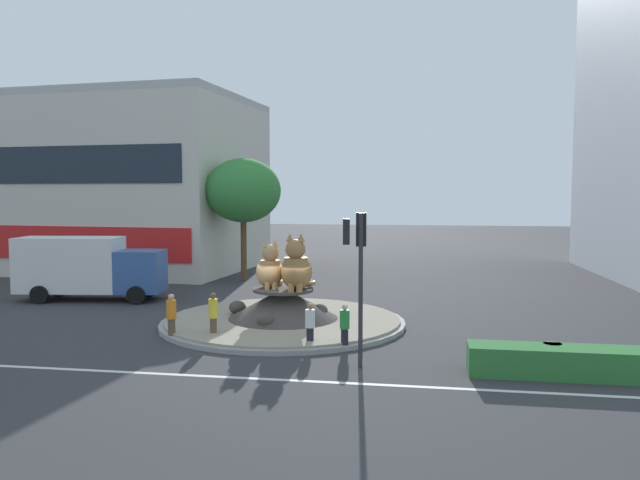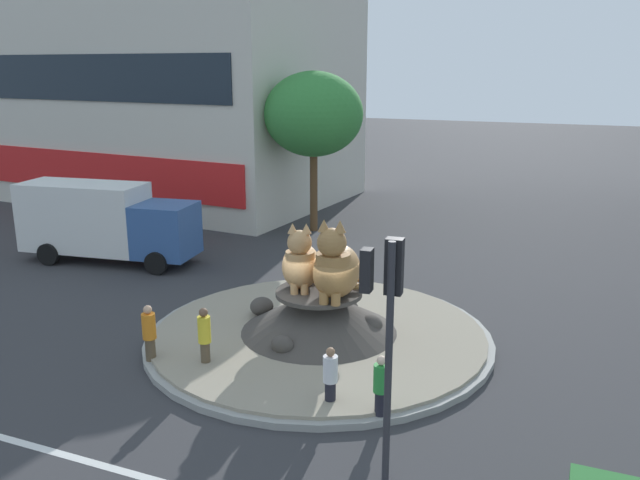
% 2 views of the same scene
% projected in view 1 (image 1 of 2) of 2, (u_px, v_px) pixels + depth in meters
% --- Properties ---
extents(ground_plane, '(160.00, 160.00, 0.00)m').
position_uv_depth(ground_plane, '(283.00, 324.00, 25.59)').
color(ground_plane, '#333335').
extents(lane_centreline, '(112.00, 0.20, 0.01)m').
position_uv_depth(lane_centreline, '(228.00, 377.00, 18.25)').
color(lane_centreline, silver).
rests_on(lane_centreline, ground).
extents(roundabout_island, '(10.13, 10.13, 1.52)m').
position_uv_depth(roundabout_island, '(283.00, 312.00, 25.55)').
color(roundabout_island, gray).
rests_on(roundabout_island, ground).
extents(cat_statue_calico, '(1.63, 2.24, 2.04)m').
position_uv_depth(cat_statue_calico, '(270.00, 270.00, 25.57)').
color(cat_statue_calico, tan).
rests_on(cat_statue_calico, roundabout_island).
extents(cat_statue_tabby, '(1.50, 2.41, 2.33)m').
position_uv_depth(cat_statue_tabby, '(297.00, 269.00, 25.02)').
color(cat_statue_tabby, '#9E703D').
rests_on(cat_statue_tabby, roundabout_island).
extents(traffic_light_mast, '(0.71, 0.56, 4.86)m').
position_uv_depth(traffic_light_mast, '(358.00, 254.00, 19.09)').
color(traffic_light_mast, '#2D2D33').
rests_on(traffic_light_mast, ground).
extents(shophouse_block, '(28.53, 15.23, 16.54)m').
position_uv_depth(shophouse_block, '(66.00, 185.00, 45.57)').
color(shophouse_block, beige).
rests_on(shophouse_block, ground).
extents(clipped_hedge_strip, '(5.12, 1.20, 0.90)m').
position_uv_depth(clipped_hedge_strip, '(556.00, 362.00, 18.28)').
color(clipped_hedge_strip, '#2D7033').
rests_on(clipped_hedge_strip, ground).
extents(broadleaf_tree_behind_island, '(5.68, 5.68, 9.08)m').
position_uv_depth(broadleaf_tree_behind_island, '(149.00, 175.00, 39.91)').
color(broadleaf_tree_behind_island, brown).
rests_on(broadleaf_tree_behind_island, ground).
extents(second_tree_near_tower, '(4.66, 4.66, 7.60)m').
position_uv_depth(second_tree_near_tower, '(243.00, 191.00, 37.85)').
color(second_tree_near_tower, brown).
rests_on(second_tree_near_tower, ground).
extents(pedestrian_green_shirt, '(0.34, 0.34, 1.63)m').
position_uv_depth(pedestrian_green_shirt, '(345.00, 326.00, 21.38)').
color(pedestrian_green_shirt, black).
rests_on(pedestrian_green_shirt, ground).
extents(pedestrian_white_shirt, '(0.35, 0.35, 1.59)m').
position_uv_depth(pedestrian_white_shirt, '(310.00, 325.00, 21.63)').
color(pedestrian_white_shirt, black).
rests_on(pedestrian_white_shirt, ground).
extents(pedestrian_yellow_shirt, '(0.34, 0.34, 1.77)m').
position_uv_depth(pedestrian_yellow_shirt, '(213.00, 315.00, 22.86)').
color(pedestrian_yellow_shirt, brown).
rests_on(pedestrian_yellow_shirt, ground).
extents(pedestrian_orange_shirt, '(0.37, 0.37, 1.74)m').
position_uv_depth(pedestrian_orange_shirt, '(171.00, 316.00, 22.80)').
color(pedestrian_orange_shirt, brown).
rests_on(pedestrian_orange_shirt, ground).
extents(delivery_box_truck, '(7.51, 3.12, 3.22)m').
position_uv_depth(delivery_box_truck, '(88.00, 267.00, 31.20)').
color(delivery_box_truck, '#335693').
rests_on(delivery_box_truck, ground).
extents(litter_bin, '(0.56, 0.56, 0.90)m').
position_uv_depth(litter_bin, '(552.00, 358.00, 18.71)').
color(litter_bin, '#2D4233').
rests_on(litter_bin, ground).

